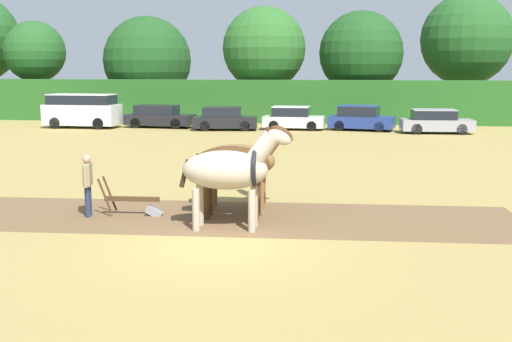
% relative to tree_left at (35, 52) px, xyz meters
% --- Properties ---
extents(ground_plane, '(240.00, 240.00, 0.00)m').
position_rel_tree_left_xyz_m(ground_plane, '(22.18, -35.22, -5.12)').
color(ground_plane, '#A88E4C').
extents(plowed_furrow_strip, '(21.74, 5.11, 0.01)m').
position_rel_tree_left_xyz_m(plowed_furrow_strip, '(18.84, -32.78, -5.12)').
color(plowed_furrow_strip, brown).
rests_on(plowed_furrow_strip, ground).
extents(hedgerow, '(69.45, 1.90, 3.01)m').
position_rel_tree_left_xyz_m(hedgerow, '(22.18, -3.18, -3.61)').
color(hedgerow, '#286023').
rests_on(hedgerow, ground).
extents(tree_left, '(4.85, 4.85, 7.57)m').
position_rel_tree_left_xyz_m(tree_left, '(0.00, 0.00, 0.00)').
color(tree_left, '#4C3823').
rests_on(tree_left, ground).
extents(tree_center_left, '(7.00, 7.00, 7.95)m').
position_rel_tree_left_xyz_m(tree_center_left, '(8.85, 1.37, -0.68)').
color(tree_center_left, '#423323').
rests_on(tree_center_left, ground).
extents(tree_center, '(6.32, 6.32, 8.49)m').
position_rel_tree_left_xyz_m(tree_center, '(18.46, 0.27, 0.20)').
color(tree_center, '#4C3823').
rests_on(tree_center, ground).
extents(tree_center_right, '(6.31, 6.31, 8.12)m').
position_rel_tree_left_xyz_m(tree_center_right, '(25.77, 0.81, -0.16)').
color(tree_center_right, '#423323').
rests_on(tree_center_right, ground).
extents(tree_right, '(6.86, 6.86, 9.41)m').
position_rel_tree_left_xyz_m(tree_right, '(33.61, 2.11, 0.85)').
color(tree_right, brown).
rests_on(tree_right, ground).
extents(draft_horse_lead_left, '(2.81, 1.11, 2.55)m').
position_rel_tree_left_xyz_m(draft_horse_lead_left, '(22.25, -33.77, -3.65)').
color(draft_horse_lead_left, '#B2A38E').
rests_on(draft_horse_lead_left, ground).
extents(draft_horse_lead_right, '(2.73, 1.08, 2.54)m').
position_rel_tree_left_xyz_m(draft_horse_lead_right, '(22.19, -32.60, -3.67)').
color(draft_horse_lead_right, '#513319').
rests_on(draft_horse_lead_right, ground).
extents(draft_horse_trail_left, '(2.80, 1.09, 2.36)m').
position_rel_tree_left_xyz_m(draft_horse_trail_left, '(22.12, -31.44, -3.77)').
color(draft_horse_trail_left, brown).
rests_on(draft_horse_trail_left, ground).
extents(plow, '(1.72, 0.48, 1.13)m').
position_rel_tree_left_xyz_m(plow, '(19.51, -32.74, -4.80)').
color(plow, '#4C331E').
rests_on(plow, ground).
extents(farmer_at_plow, '(0.31, 0.65, 1.67)m').
position_rel_tree_left_xyz_m(farmer_at_plow, '(18.27, -33.02, -4.15)').
color(farmer_at_plow, '#28334C').
rests_on(farmer_at_plow, ground).
extents(farmer_beside_team, '(0.34, 0.65, 1.70)m').
position_rel_tree_left_xyz_m(farmer_beside_team, '(22.31, -29.97, -4.13)').
color(farmer_beside_team, '#38332D').
rests_on(farmer_beside_team, ground).
extents(parked_van, '(4.83, 2.10, 2.19)m').
position_rel_tree_left_xyz_m(parked_van, '(7.77, -9.17, -3.99)').
color(parked_van, silver).
rests_on(parked_van, ground).
extents(parked_car_left, '(4.59, 2.11, 1.47)m').
position_rel_tree_left_xyz_m(parked_car_left, '(12.67, -8.25, -4.41)').
color(parked_car_left, black).
rests_on(parked_car_left, ground).
extents(parked_car_center_left, '(4.19, 2.27, 1.45)m').
position_rel_tree_left_xyz_m(parked_car_center_left, '(17.24, -9.29, -4.42)').
color(parked_car_center_left, black).
rests_on(parked_car_center_left, ground).
extents(parked_car_center, '(3.86, 1.80, 1.48)m').
position_rel_tree_left_xyz_m(parked_car_center, '(21.50, -8.39, -4.41)').
color(parked_car_center, silver).
rests_on(parked_car_center, ground).
extents(parked_car_center_right, '(4.25, 2.59, 1.56)m').
position_rel_tree_left_xyz_m(parked_car_center_right, '(25.74, -8.22, -4.37)').
color(parked_car_center_right, navy).
rests_on(parked_car_center_right, ground).
extents(parked_car_right, '(4.28, 2.04, 1.44)m').
position_rel_tree_left_xyz_m(parked_car_right, '(30.16, -9.39, -4.42)').
color(parked_car_right, '#9E9EA8').
rests_on(parked_car_right, ground).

